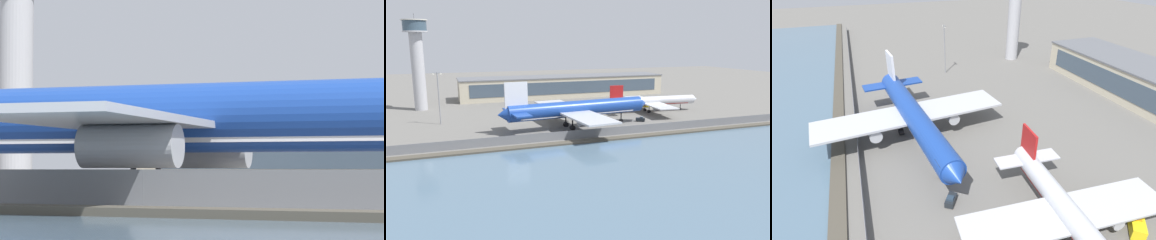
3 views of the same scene
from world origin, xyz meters
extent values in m
plane|color=#66635E|center=(0.00, 0.00, 0.00)|extent=(500.00, 500.00, 0.00)
cube|color=#474238|center=(0.00, -20.50, 0.25)|extent=(320.00, 3.00, 0.50)
cube|color=slate|center=(0.00, -16.00, 1.28)|extent=(280.00, 0.08, 2.56)
cylinder|color=slate|center=(-98.00, -16.00, 1.28)|extent=(0.10, 0.10, 2.56)
cylinder|color=slate|center=(0.00, -16.00, 1.28)|extent=(0.10, 0.10, 2.56)
cylinder|color=#193D93|center=(-2.87, -2.26, 6.46)|extent=(48.22, 9.64, 5.27)
cone|color=#193D93|center=(22.44, 0.06, 6.46)|extent=(3.87, 5.30, 5.01)
cone|color=#193D93|center=(-28.18, -4.59, 6.46)|extent=(3.85, 5.04, 4.75)
cube|color=#232D3D|center=(19.09, -0.24, 7.12)|extent=(3.30, 4.73, 1.58)
cube|color=silver|center=(-2.87, -2.26, 5.01)|extent=(40.96, 7.93, 0.95)
cube|color=#B7BABF|center=(-6.31, 8.97, 5.80)|extent=(12.61, 23.88, 0.53)
cube|color=#B7BABF|center=(-4.20, -13.94, 5.80)|extent=(12.61, 23.88, 0.53)
cylinder|color=#B7BABF|center=(-4.71, 7.27, 4.09)|extent=(6.95, 3.50, 2.90)
cylinder|color=#B7BABF|center=(-2.94, -11.98, 4.09)|extent=(6.95, 3.50, 2.90)
cube|color=silver|center=(-23.87, -4.20, 11.73)|extent=(7.22, 1.29, 8.96)
cube|color=#193D93|center=(-24.26, 0.00, 6.86)|extent=(5.55, 8.84, 0.42)
cube|color=#193D93|center=(-23.49, -8.40, 6.86)|extent=(5.55, 8.84, 0.42)
cylinder|color=black|center=(13.84, -0.73, 2.28)|extent=(0.37, 0.37, 3.08)
cylinder|color=black|center=(13.84, -0.73, 0.74)|extent=(1.52, 0.71, 1.48)
cylinder|color=black|center=(-6.46, 0.18, 2.28)|extent=(0.42, 0.42, 3.08)
cylinder|color=black|center=(-6.46, 0.18, 0.74)|extent=(1.80, 1.34, 1.70)
cylinder|color=black|center=(-5.96, -5.33, 2.28)|extent=(0.42, 0.42, 3.08)
cylinder|color=black|center=(-5.96, -5.33, 0.74)|extent=(1.80, 1.34, 1.70)
cylinder|color=silver|center=(35.83, 14.48, 4.52)|extent=(36.71, 6.38, 3.69)
cone|color=silver|center=(16.60, 15.91, 4.52)|extent=(2.64, 3.49, 3.32)
cube|color=#B21919|center=(35.83, 14.48, 3.50)|extent=(31.19, 5.24, 0.66)
cube|color=#B7BABF|center=(34.66, 23.36, 4.06)|extent=(9.32, 18.09, 0.37)
cube|color=#B7BABF|center=(33.36, 5.87, 4.06)|extent=(9.32, 18.09, 0.37)
cylinder|color=#B7BABF|center=(35.65, 21.88, 2.86)|extent=(5.25, 2.40, 2.03)
cylinder|color=#B7BABF|center=(34.56, 7.19, 2.86)|extent=(5.25, 2.40, 2.03)
cube|color=#B21919|center=(19.80, 15.67, 8.20)|extent=(5.50, 0.85, 6.27)
cube|color=silver|center=(20.04, 18.88, 4.79)|extent=(4.12, 6.68, 0.29)
cube|color=silver|center=(19.56, 12.46, 4.79)|extent=(4.12, 6.68, 0.29)
cylinder|color=black|center=(33.43, 16.60, 1.59)|extent=(0.29, 0.29, 2.16)
cylinder|color=black|center=(33.43, 16.60, 0.52)|extent=(1.25, 0.92, 1.19)
cylinder|color=black|center=(33.14, 12.74, 1.59)|extent=(0.29, 0.29, 2.16)
cylinder|color=black|center=(33.14, 12.74, 0.52)|extent=(1.25, 0.92, 1.19)
cube|color=#1E2328|center=(21.55, -0.86, 0.75)|extent=(3.55, 3.12, 1.11)
cube|color=#283847|center=(21.88, -1.08, 1.55)|extent=(1.65, 1.69, 0.50)
cylinder|color=black|center=(22.75, -0.85, 0.35)|extent=(0.70, 0.57, 0.70)
cylinder|color=black|center=(21.99, -1.98, 0.35)|extent=(0.70, 0.57, 0.70)
cylinder|color=black|center=(21.11, 0.26, 0.35)|extent=(0.70, 0.57, 0.70)
cylinder|color=black|center=(20.34, -0.86, 0.35)|extent=(0.70, 0.57, 0.70)
cube|color=yellow|center=(37.97, 26.00, 1.27)|extent=(5.35, 4.92, 2.07)
cube|color=#283847|center=(36.57, 27.15, 1.66)|extent=(2.15, 2.27, 0.83)
cube|color=orange|center=(37.97, 26.00, 2.40)|extent=(1.05, 1.13, 0.16)
cylinder|color=black|center=(36.14, 26.30, 0.42)|extent=(0.79, 0.70, 0.84)
cylinder|color=black|center=(37.32, 27.74, 0.42)|extent=(0.79, 0.70, 0.84)
cylinder|color=black|center=(38.63, 24.26, 0.42)|extent=(0.79, 0.70, 0.84)
cylinder|color=black|center=(39.81, 25.70, 0.42)|extent=(0.79, 0.70, 0.84)
cylinder|color=#ADADB2|center=(-53.91, 51.51, 16.05)|extent=(5.09, 5.09, 32.11)
cylinder|color=gray|center=(-46.35, 18.76, 9.06)|extent=(0.36, 0.36, 18.11)
cube|color=gray|center=(-46.35, 18.76, 17.86)|extent=(3.20, 0.24, 0.24)
cube|color=silver|center=(-47.55, 18.76, 17.56)|extent=(0.60, 0.40, 0.44)
cube|color=silver|center=(-45.15, 18.76, 17.56)|extent=(0.60, 0.40, 0.44)
camera|label=1|loc=(23.82, -65.80, 2.62)|focal=85.00mm
camera|label=2|loc=(-44.84, -117.49, 28.29)|focal=35.00mm
camera|label=3|loc=(60.92, -12.68, 40.11)|focal=28.00mm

